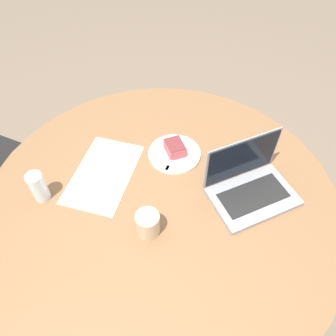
{
  "coord_description": "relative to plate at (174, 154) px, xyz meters",
  "views": [
    {
      "loc": [
        0.71,
        0.13,
        1.81
      ],
      "look_at": [
        -0.11,
        0.01,
        0.82
      ],
      "focal_mm": 35.0,
      "sensor_mm": 36.0,
      "label": 1
    }
  ],
  "objects": [
    {
      "name": "ground_plane",
      "position": [
        0.22,
        -0.02,
        -0.79
      ],
      "size": [
        12.0,
        12.0,
        0.0
      ],
      "primitive_type": "plane",
      "color": "#6B5B4C"
    },
    {
      "name": "water_glass",
      "position": [
        0.29,
        -0.47,
        0.06
      ],
      "size": [
        0.06,
        0.06,
        0.13
      ],
      "color": "silver",
      "rests_on": "dining_table"
    },
    {
      "name": "plate",
      "position": [
        0.0,
        0.0,
        0.0
      ],
      "size": [
        0.22,
        0.22,
        0.01
      ],
      "color": "white",
      "rests_on": "dining_table"
    },
    {
      "name": "laptop",
      "position": [
        0.15,
        0.31,
        0.03
      ],
      "size": [
        0.35,
        0.38,
        0.22
      ],
      "rotation": [
        0.0,
        0.0,
        5.28
      ],
      "color": "gray",
      "rests_on": "dining_table"
    },
    {
      "name": "fork",
      "position": [
        0.04,
        -0.0,
        0.01
      ],
      "size": [
        0.17,
        0.06,
        0.0
      ],
      "rotation": [
        0.0,
        0.0,
        6.04
      ],
      "color": "silver",
      "rests_on": "plate"
    },
    {
      "name": "dining_table",
      "position": [
        0.22,
        -0.02,
        -0.1
      ],
      "size": [
        1.36,
        1.36,
        0.78
      ],
      "color": "brown",
      "rests_on": "ground_plane"
    },
    {
      "name": "cake_slice",
      "position": [
        -0.01,
        0.0,
        0.03
      ],
      "size": [
        0.11,
        0.11,
        0.05
      ],
      "rotation": [
        0.0,
        0.0,
        3.64
      ],
      "color": "#B74C51",
      "rests_on": "plate"
    },
    {
      "name": "paper_document",
      "position": [
        0.15,
        -0.27,
        -0.0
      ],
      "size": [
        0.39,
        0.27,
        0.0
      ],
      "rotation": [
        0.0,
        0.0,
        -0.13
      ],
      "color": "white",
      "rests_on": "dining_table"
    },
    {
      "name": "coffee_glass",
      "position": [
        0.37,
        -0.04,
        0.04
      ],
      "size": [
        0.08,
        0.08,
        0.09
      ],
      "color": "#C6AD89",
      "rests_on": "dining_table"
    }
  ]
}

